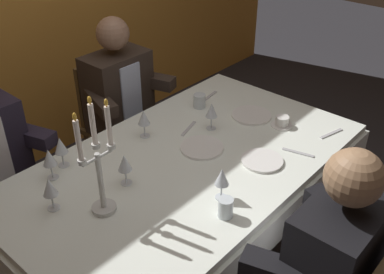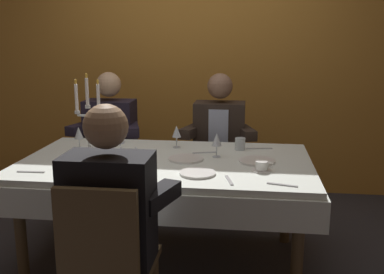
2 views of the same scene
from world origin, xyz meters
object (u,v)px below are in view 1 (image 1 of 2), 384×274
Objects in this scene: wine_glass_6 at (50,188)px; dining_table at (187,178)px; wine_glass_0 at (49,158)px; wine_glass_2 at (212,111)px; seated_diner_2 at (118,91)px; water_tumbler_0 at (199,101)px; dinner_plate_2 at (262,160)px; wine_glass_3 at (144,118)px; candelabra at (99,168)px; coffee_cup_0 at (282,122)px; wine_glass_5 at (125,164)px; water_tumbler_1 at (226,208)px; dinner_plate_1 at (202,148)px; dinner_plate_0 at (252,115)px; seated_diner_1 at (336,260)px; wine_glass_4 at (222,177)px; wine_glass_1 at (60,146)px.

dining_table is at bearing -16.08° from wine_glass_6.
wine_glass_0 and wine_glass_2 have the same top height.
dining_table is at bearing -108.26° from seated_diner_2.
wine_glass_0 is at bearing 176.51° from water_tumbler_0.
wine_glass_3 reaches higher than dinner_plate_2.
coffee_cup_0 is (1.15, -0.20, -0.20)m from candelabra.
water_tumbler_1 is at bearing -75.25° from wine_glass_5.
dining_table is 0.94m from seated_diner_2.
water_tumbler_0 reaches higher than dinner_plate_1.
seated_diner_2 reaches higher than wine_glass_3.
dinner_plate_0 is at bearing -28.77° from wine_glass_3.
wine_glass_2 is at bearing 78.60° from dinner_plate_2.
wine_glass_5 is 1.00× the size of wine_glass_6.
candelabra is 0.45× the size of seated_diner_1.
coffee_cup_0 is (0.14, -0.51, -0.02)m from water_tumbler_0.
seated_diner_1 reaches higher than wine_glass_5.
wine_glass_0 is 1.00× the size of wine_glass_4.
dinner_plate_0 is at bearing 97.53° from coffee_cup_0.
dining_table is 0.42m from wine_glass_5.
wine_glass_3 is (0.56, -0.06, 0.00)m from wine_glass_0.
seated_diner_1 is at bearing -96.21° from wine_glass_3.
water_tumbler_0 is (0.35, 0.32, 0.04)m from dinner_plate_1.
water_tumbler_0 reaches higher than coffee_cup_0.
coffee_cup_0 is at bearing -26.07° from wine_glass_0.
wine_glass_3 reaches higher than dinner_plate_1.
dining_table is 14.70× the size of coffee_cup_0.
wine_glass_5 reaches higher than coffee_cup_0.
wine_glass_3 is at bearing 29.92° from candelabra.
wine_glass_3 is (-0.23, 0.63, 0.11)m from dinner_plate_2.
wine_glass_5 reaches higher than dinner_plate_0.
dinner_plate_1 is at bearing 74.63° from seated_diner_1.
wine_glass_0 is at bearing 150.71° from dinner_plate_1.
dinner_plate_0 and dinner_plate_1 have the same top height.
wine_glass_2 is 0.66m from wine_glass_5.
wine_glass_6 reaches higher than water_tumbler_0.
seated_diner_1 is at bearing -75.87° from wine_glass_1.
dinner_plate_1 is 1.42× the size of wine_glass_2.
wine_glass_6 reaches higher than dinner_plate_1.
wine_glass_4 is 1.28m from seated_diner_2.
dining_table is at bearing 163.65° from coffee_cup_0.
dinner_plate_0 is at bearing 51.66° from seated_diner_1.
dining_table is 0.90m from seated_diner_1.
wine_glass_3 is at bearing 87.09° from dining_table.
dining_table is 8.18× the size of dinner_plate_0.
wine_glass_0 is 1.00× the size of wine_glass_2.
wine_glass_2 and wine_glass_6 have the same top height.
wine_glass_3 reaches higher than water_tumbler_1.
dining_table is at bearing -178.71° from dinner_plate_0.
coffee_cup_0 reaches higher than dinner_plate_1.
water_tumbler_1 is at bearing -52.29° from wine_glass_6.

